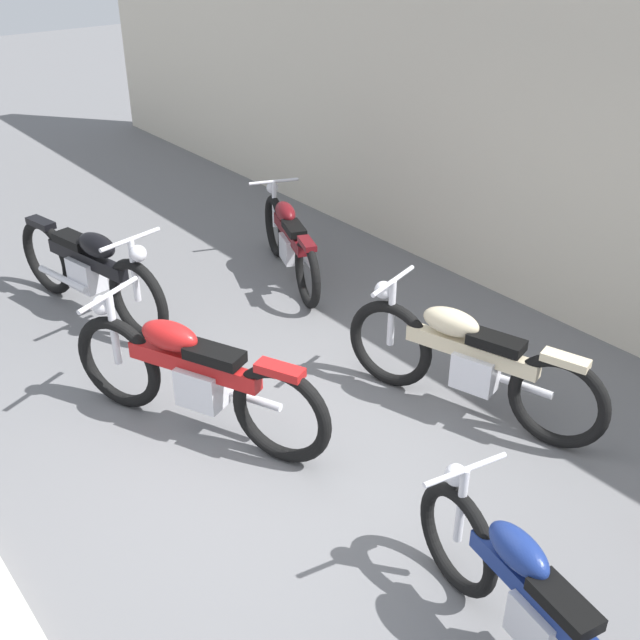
{
  "coord_description": "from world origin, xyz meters",
  "views": [
    {
      "loc": [
        3.45,
        -2.25,
        3.56
      ],
      "look_at": [
        -0.76,
        1.1,
        0.55
      ],
      "focal_mm": 43.11,
      "sensor_mm": 36.0,
      "label": 1
    }
  ],
  "objects_px": {
    "motorcycle_cream": "(468,361)",
    "motorcycle_black": "(90,269)",
    "motorcycle_red": "(193,376)",
    "motorcycle_maroon": "(290,241)",
    "motorcycle_blue": "(532,606)"
  },
  "relations": [
    {
      "from": "motorcycle_cream",
      "to": "motorcycle_black",
      "type": "distance_m",
      "value": 3.62
    },
    {
      "from": "motorcycle_red",
      "to": "motorcycle_maroon",
      "type": "height_order",
      "value": "motorcycle_red"
    },
    {
      "from": "motorcycle_cream",
      "to": "motorcycle_maroon",
      "type": "height_order",
      "value": "motorcycle_cream"
    },
    {
      "from": "motorcycle_red",
      "to": "motorcycle_blue",
      "type": "bearing_deg",
      "value": 162.44
    },
    {
      "from": "motorcycle_cream",
      "to": "motorcycle_black",
      "type": "height_order",
      "value": "motorcycle_black"
    },
    {
      "from": "motorcycle_cream",
      "to": "motorcycle_black",
      "type": "relative_size",
      "value": 0.95
    },
    {
      "from": "motorcycle_black",
      "to": "motorcycle_maroon",
      "type": "height_order",
      "value": "motorcycle_black"
    },
    {
      "from": "motorcycle_cream",
      "to": "motorcycle_maroon",
      "type": "relative_size",
      "value": 1.13
    },
    {
      "from": "motorcycle_cream",
      "to": "motorcycle_maroon",
      "type": "bearing_deg",
      "value": -23.8
    },
    {
      "from": "motorcycle_cream",
      "to": "motorcycle_red",
      "type": "height_order",
      "value": "motorcycle_red"
    },
    {
      "from": "motorcycle_black",
      "to": "motorcycle_maroon",
      "type": "xyz_separation_m",
      "value": [
        0.51,
        1.94,
        -0.06
      ]
    },
    {
      "from": "motorcycle_cream",
      "to": "motorcycle_blue",
      "type": "distance_m",
      "value": 2.24
    },
    {
      "from": "motorcycle_maroon",
      "to": "motorcycle_cream",
      "type": "bearing_deg",
      "value": -166.17
    },
    {
      "from": "motorcycle_blue",
      "to": "motorcycle_maroon",
      "type": "height_order",
      "value": "motorcycle_maroon"
    },
    {
      "from": "motorcycle_red",
      "to": "motorcycle_maroon",
      "type": "xyz_separation_m",
      "value": [
        -1.66,
        2.11,
        -0.06
      ]
    }
  ]
}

